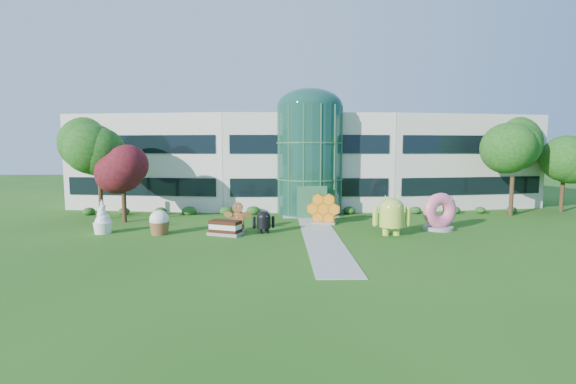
{
  "coord_description": "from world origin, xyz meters",
  "views": [
    {
      "loc": [
        -2.95,
        -26.54,
        6.02
      ],
      "look_at": [
        -2.14,
        6.0,
        2.6
      ],
      "focal_mm": 26.0,
      "sensor_mm": 36.0,
      "label": 1
    }
  ],
  "objects_px": {
    "android_black": "(264,220)",
    "donut": "(439,211)",
    "android_green": "(392,213)",
    "gingerbread": "(238,216)"
  },
  "relations": [
    {
      "from": "android_green",
      "to": "android_black",
      "type": "bearing_deg",
      "value": 176.1
    },
    {
      "from": "gingerbread",
      "to": "android_green",
      "type": "bearing_deg",
      "value": -1.68
    },
    {
      "from": "android_black",
      "to": "android_green",
      "type": "bearing_deg",
      "value": -14.01
    },
    {
      "from": "android_green",
      "to": "android_black",
      "type": "distance_m",
      "value": 8.95
    },
    {
      "from": "android_green",
      "to": "gingerbread",
      "type": "distance_m",
      "value": 11.01
    },
    {
      "from": "android_green",
      "to": "gingerbread",
      "type": "relative_size",
      "value": 1.35
    },
    {
      "from": "android_black",
      "to": "gingerbread",
      "type": "bearing_deg",
      "value": 143.62
    },
    {
      "from": "donut",
      "to": "gingerbread",
      "type": "distance_m",
      "value": 14.86
    },
    {
      "from": "android_green",
      "to": "donut",
      "type": "bearing_deg",
      "value": 27.43
    },
    {
      "from": "android_black",
      "to": "donut",
      "type": "relative_size",
      "value": 0.66
    }
  ]
}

